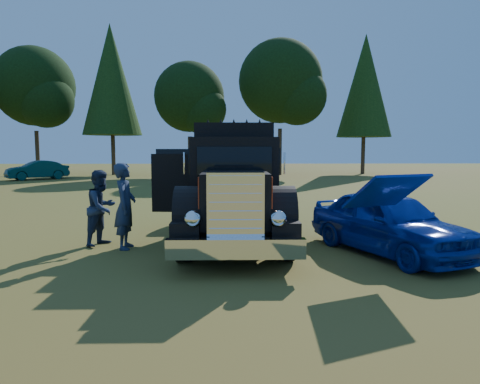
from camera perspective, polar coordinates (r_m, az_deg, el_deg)
The scene contains 7 objects.
ground at distance 8.74m, azimuth 1.50°, elevation -9.66°, with size 120.00×120.00×0.00m, color #495F1B.
treeline at distance 36.27m, azimuth -8.14°, elevation 14.33°, with size 72.10×24.04×13.84m.
diamond_t_truck at distance 10.87m, azimuth -0.82°, elevation 0.24°, with size 3.38×7.16×3.00m.
hotrod_coupe at distance 10.04m, azimuth 19.21°, elevation -3.83°, with size 3.12×4.47×1.89m.
spectator_near at distance 10.29m, azimuth -15.06°, elevation -1.82°, with size 0.73×0.48×2.01m, color #20244B.
spectator_far at distance 10.85m, azimuth -17.96°, elevation -2.00°, with size 0.89×0.69×1.82m, color #20244A.
distant_teal_car at distance 36.10m, azimuth -25.41°, elevation 2.65°, with size 1.52×4.36×1.44m, color #0B4341.
Camera 1 is at (-0.41, -8.42, 2.32)m, focal length 32.00 mm.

